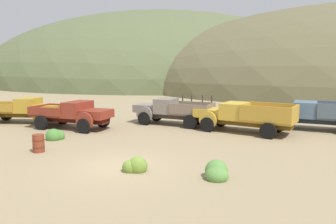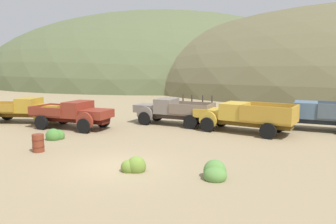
# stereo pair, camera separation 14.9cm
# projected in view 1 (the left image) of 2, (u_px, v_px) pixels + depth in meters

# --- Properties ---
(ground_plane) EXTENTS (300.00, 300.00, 0.00)m
(ground_plane) POSITION_uv_depth(u_px,v_px,m) (119.00, 167.00, 14.10)
(ground_plane) COLOR #998460
(hill_distant) EXTENTS (88.64, 79.90, 34.68)m
(hill_distant) POSITION_uv_depth(u_px,v_px,m) (158.00, 82.00, 86.82)
(hill_distant) COLOR #56603D
(hill_distant) RESTS_ON ground
(truck_mustard) EXTENTS (6.46, 3.03, 1.89)m
(truck_mustard) POSITION_uv_depth(u_px,v_px,m) (27.00, 110.00, 24.67)
(truck_mustard) COLOR #593D12
(truck_mustard) RESTS_ON ground
(truck_rust_red) EXTENTS (5.82, 2.98, 1.89)m
(truck_rust_red) POSITION_uv_depth(u_px,v_px,m) (77.00, 115.00, 22.35)
(truck_rust_red) COLOR #42140D
(truck_rust_red) RESTS_ON ground
(truck_primer_gray) EXTENTS (6.06, 3.02, 2.16)m
(truck_primer_gray) POSITION_uv_depth(u_px,v_px,m) (168.00, 111.00, 24.14)
(truck_primer_gray) COLOR #3D322D
(truck_primer_gray) RESTS_ON ground
(truck_faded_yellow) EXTENTS (6.75, 4.00, 1.91)m
(truck_faded_yellow) POSITION_uv_depth(u_px,v_px,m) (237.00, 116.00, 21.49)
(truck_faded_yellow) COLOR brown
(truck_faded_yellow) RESTS_ON ground
(truck_chalk_blue) EXTENTS (6.74, 3.06, 1.91)m
(truck_chalk_blue) POSITION_uv_depth(u_px,v_px,m) (308.00, 115.00, 22.13)
(truck_chalk_blue) COLOR #262D39
(truck_chalk_blue) RESTS_ON ground
(oil_drum_foreground) EXTENTS (0.61, 0.61, 0.90)m
(oil_drum_foreground) POSITION_uv_depth(u_px,v_px,m) (39.00, 143.00, 16.42)
(oil_drum_foreground) COLOR brown
(oil_drum_foreground) RESTS_ON ground
(bush_front_left) EXTENTS (0.99, 0.99, 0.85)m
(bush_front_left) POSITION_uv_depth(u_px,v_px,m) (55.00, 136.00, 19.22)
(bush_front_left) COLOR #4C8438
(bush_front_left) RESTS_ON ground
(bush_back_edge) EXTENTS (0.87, 0.84, 0.88)m
(bush_back_edge) POSITION_uv_depth(u_px,v_px,m) (59.00, 113.00, 28.79)
(bush_back_edge) COLOR #4C8438
(bush_back_edge) RESTS_ON ground
(bush_between_trucks) EXTENTS (1.03, 0.77, 0.80)m
(bush_between_trucks) POSITION_uv_depth(u_px,v_px,m) (135.00, 167.00, 13.46)
(bush_between_trucks) COLOR olive
(bush_between_trucks) RESTS_ON ground
(bush_lone_scrub) EXTENTS (0.94, 1.08, 0.91)m
(bush_lone_scrub) POSITION_uv_depth(u_px,v_px,m) (217.00, 173.00, 12.60)
(bush_lone_scrub) COLOR #5B8E42
(bush_lone_scrub) RESTS_ON ground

